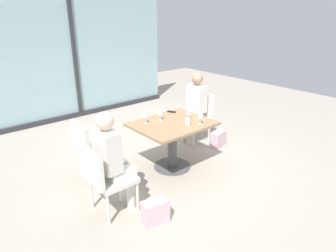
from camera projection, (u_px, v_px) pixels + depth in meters
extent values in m
plane|color=#A89E8E|center=(172.00, 167.00, 4.67)|extent=(12.00, 12.00, 0.00)
cube|color=#93B7BC|center=(74.00, 56.00, 6.45)|extent=(4.55, 0.03, 2.70)
cube|color=#2D2D33|center=(75.00, 56.00, 6.43)|extent=(0.08, 0.06, 2.70)
cube|color=#2D2D33|center=(81.00, 114.00, 6.90)|extent=(4.55, 0.10, 0.10)
cube|color=#997551|center=(172.00, 124.00, 4.41)|extent=(1.12, 0.90, 0.04)
cylinder|color=#4C4C51|center=(172.00, 147.00, 4.54)|extent=(0.14, 0.14, 0.69)
cylinder|color=#4C4C51|center=(172.00, 166.00, 4.67)|extent=(0.56, 0.56, 0.02)
cube|color=silver|center=(113.00, 179.00, 3.54)|extent=(0.46, 0.46, 0.06)
cube|color=silver|center=(92.00, 168.00, 3.30)|extent=(0.05, 0.46, 0.42)
cylinder|color=silver|center=(138.00, 196.00, 3.60)|extent=(0.04, 0.04, 0.39)
cylinder|color=silver|center=(120.00, 182.00, 3.88)|extent=(0.04, 0.04, 0.39)
cylinder|color=silver|center=(108.00, 210.00, 3.36)|extent=(0.04, 0.04, 0.39)
cylinder|color=silver|center=(91.00, 194.00, 3.64)|extent=(0.04, 0.04, 0.39)
cube|color=silver|center=(194.00, 119.00, 5.46)|extent=(0.46, 0.46, 0.06)
cube|color=silver|center=(204.00, 104.00, 5.52)|extent=(0.05, 0.46, 0.42)
cylinder|color=silver|center=(178.00, 130.00, 5.56)|extent=(0.04, 0.04, 0.39)
cylinder|color=silver|center=(194.00, 137.00, 5.28)|extent=(0.04, 0.04, 0.39)
cylinder|color=silver|center=(194.00, 125.00, 5.80)|extent=(0.04, 0.04, 0.39)
cylinder|color=silver|center=(209.00, 131.00, 5.52)|extent=(0.04, 0.04, 0.39)
cube|color=silver|center=(98.00, 149.00, 4.29)|extent=(0.46, 0.46, 0.06)
cube|color=silver|center=(80.00, 138.00, 4.05)|extent=(0.05, 0.46, 0.42)
cylinder|color=silver|center=(119.00, 164.00, 4.35)|extent=(0.04, 0.04, 0.39)
cylinder|color=silver|center=(105.00, 154.00, 4.63)|extent=(0.04, 0.04, 0.39)
cylinder|color=silver|center=(94.00, 173.00, 4.11)|extent=(0.04, 0.04, 0.39)
cylinder|color=silver|center=(81.00, 162.00, 4.39)|extent=(0.04, 0.04, 0.39)
cylinder|color=silver|center=(131.00, 191.00, 3.65)|extent=(0.11, 0.11, 0.45)
cube|color=silver|center=(123.00, 173.00, 3.49)|extent=(0.32, 0.13, 0.11)
cylinder|color=silver|center=(123.00, 185.00, 3.78)|extent=(0.11, 0.11, 0.45)
cube|color=silver|center=(115.00, 167.00, 3.62)|extent=(0.32, 0.13, 0.11)
cube|color=silver|center=(107.00, 151.00, 3.37)|extent=(0.20, 0.34, 0.48)
sphere|color=beige|center=(105.00, 121.00, 3.24)|extent=(0.20, 0.20, 0.20)
cylinder|color=silver|center=(183.00, 130.00, 5.49)|extent=(0.11, 0.11, 0.45)
cube|color=silver|center=(187.00, 114.00, 5.44)|extent=(0.32, 0.13, 0.11)
cylinder|color=silver|center=(190.00, 133.00, 5.36)|extent=(0.11, 0.11, 0.45)
cube|color=silver|center=(195.00, 117.00, 5.32)|extent=(0.32, 0.13, 0.11)
cube|color=silver|center=(197.00, 98.00, 5.35)|extent=(0.20, 0.34, 0.48)
sphere|color=tan|center=(197.00, 78.00, 5.22)|extent=(0.20, 0.20, 0.20)
cylinder|color=silver|center=(200.00, 124.00, 4.36)|extent=(0.06, 0.06, 0.00)
cylinder|color=silver|center=(200.00, 121.00, 4.35)|extent=(0.01, 0.01, 0.08)
cone|color=silver|center=(201.00, 115.00, 4.31)|extent=(0.07, 0.07, 0.09)
cylinder|color=silver|center=(161.00, 120.00, 4.51)|extent=(0.06, 0.06, 0.00)
cylinder|color=silver|center=(161.00, 117.00, 4.50)|extent=(0.01, 0.01, 0.08)
cone|color=silver|center=(161.00, 111.00, 4.46)|extent=(0.07, 0.07, 0.09)
cylinder|color=silver|center=(188.00, 119.00, 4.54)|extent=(0.06, 0.06, 0.00)
cylinder|color=silver|center=(188.00, 116.00, 4.53)|extent=(0.01, 0.01, 0.08)
cone|color=silver|center=(189.00, 111.00, 4.50)|extent=(0.07, 0.07, 0.09)
cylinder|color=silver|center=(145.00, 123.00, 4.39)|extent=(0.06, 0.06, 0.00)
cylinder|color=silver|center=(145.00, 120.00, 4.38)|extent=(0.01, 0.01, 0.08)
cone|color=silver|center=(145.00, 114.00, 4.35)|extent=(0.07, 0.07, 0.09)
cylinder|color=white|center=(188.00, 121.00, 4.34)|extent=(0.08, 0.08, 0.09)
cube|color=black|center=(172.00, 112.00, 4.87)|extent=(0.13, 0.16, 0.01)
cube|color=beige|center=(155.00, 212.00, 3.41)|extent=(0.32, 0.21, 0.28)
cube|color=beige|center=(218.00, 139.00, 5.32)|extent=(0.33, 0.22, 0.28)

